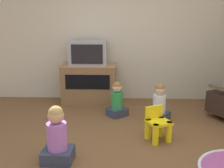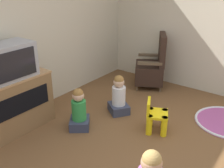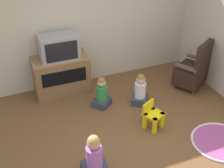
% 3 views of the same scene
% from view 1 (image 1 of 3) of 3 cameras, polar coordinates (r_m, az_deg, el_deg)
% --- Properties ---
extents(ground_plane, '(30.00, 30.00, 0.00)m').
position_cam_1_polar(ground_plane, '(3.44, 0.06, -14.54)').
color(ground_plane, brown).
extents(wall_back, '(5.46, 0.12, 2.83)m').
position_cam_1_polar(wall_back, '(5.35, -2.02, 11.73)').
color(wall_back, beige).
rests_on(wall_back, ground_plane).
extents(tv_cabinet, '(1.07, 0.52, 0.77)m').
position_cam_1_polar(tv_cabinet, '(5.19, -4.99, 0.24)').
color(tv_cabinet, brown).
rests_on(tv_cabinet, ground_plane).
extents(television, '(0.71, 0.43, 0.46)m').
position_cam_1_polar(television, '(5.05, -5.17, 6.80)').
color(television, '#939399').
rests_on(television, tv_cabinet).
extents(yellow_kid_chair, '(0.39, 0.38, 0.46)m').
position_cam_1_polar(yellow_kid_chair, '(3.71, 9.92, -8.98)').
color(yellow_kid_chair, yellow).
rests_on(yellow_kid_chair, ground_plane).
extents(child_watching_left, '(0.41, 0.42, 0.63)m').
position_cam_1_polar(child_watching_left, '(4.36, 10.25, -4.44)').
color(child_watching_left, '#33384C').
rests_on(child_watching_left, ground_plane).
extents(child_watching_center, '(0.41, 0.40, 0.61)m').
position_cam_1_polar(child_watching_center, '(4.50, 1.11, -3.74)').
color(child_watching_center, '#33384C').
rests_on(child_watching_center, ground_plane).
extents(child_watching_right, '(0.37, 0.32, 0.69)m').
position_cam_1_polar(child_watching_right, '(3.17, -11.86, -11.39)').
color(child_watching_right, '#33384C').
rests_on(child_watching_right, ground_plane).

